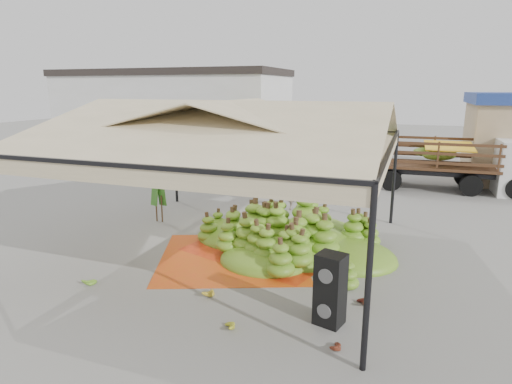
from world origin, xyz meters
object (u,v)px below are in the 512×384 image
(banana_heap, at_px, (294,226))
(vendor, at_px, (295,188))
(speaker_stack, at_px, (330,289))
(truck_right, at_px, (463,159))
(truck_left, at_px, (275,151))

(banana_heap, distance_m, vendor, 3.85)
(speaker_stack, relative_size, truck_right, 0.21)
(banana_heap, xyz_separation_m, vendor, (-0.99, 3.72, 0.15))
(banana_heap, distance_m, truck_right, 10.43)
(banana_heap, distance_m, truck_left, 9.15)
(speaker_stack, xyz_separation_m, truck_left, (-4.90, 12.03, 0.69))
(truck_left, bearing_deg, vendor, -64.84)
(banana_heap, relative_size, vendor, 3.77)
(speaker_stack, relative_size, truck_left, 0.21)
(vendor, xyz_separation_m, truck_right, (5.93, 5.43, 0.58))
(truck_right, bearing_deg, speaker_stack, -106.37)
(vendor, bearing_deg, truck_right, -153.44)
(truck_left, bearing_deg, speaker_stack, -68.11)
(vendor, bearing_deg, truck_left, -80.45)
(speaker_stack, height_order, truck_left, truck_left)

